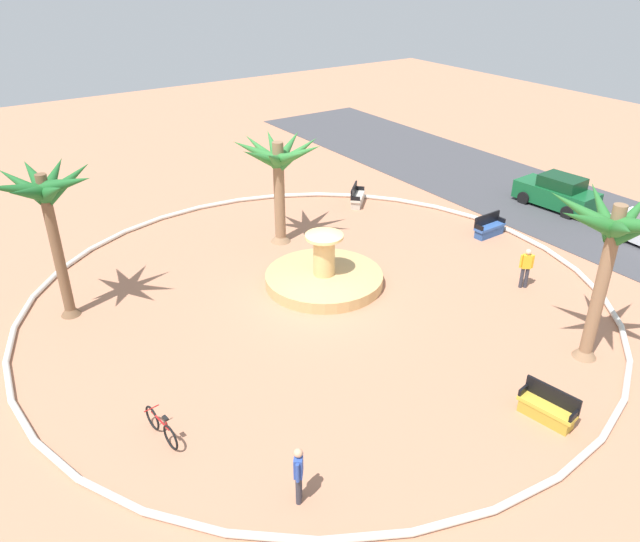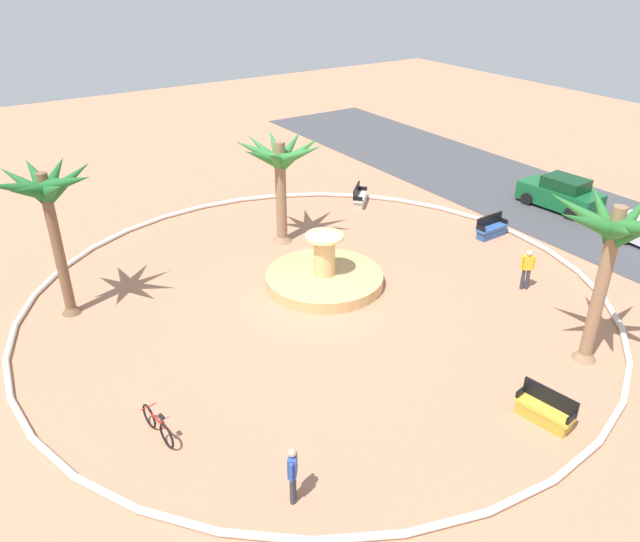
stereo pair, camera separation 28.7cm
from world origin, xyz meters
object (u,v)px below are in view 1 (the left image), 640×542
object	(u,v)px
parked_car_leftmost	(557,193)
bicycle_red_frame	(161,427)
bench_north	(357,198)
fountain	(324,277)
person_cyclist_photo	(526,266)
bench_east	(547,409)
person_cyclist_helmet	(299,472)
palm_tree_near_fountain	(46,199)
palm_tree_mid_plaza	(614,237)
palm_tree_by_curb	(278,163)
bench_west	(489,229)

from	to	relation	value
parked_car_leftmost	bicycle_red_frame	bearing A→B (deg)	-78.36
bench_north	bicycle_red_frame	size ratio (longest dim) A/B	0.87
fountain	person_cyclist_photo	xyz separation A→B (m)	(4.53, 6.23, 0.61)
bench_east	person_cyclist_helmet	world-z (taller)	person_cyclist_helmet
palm_tree_near_fountain	bench_north	world-z (taller)	palm_tree_near_fountain
palm_tree_mid_plaza	bench_east	bearing A→B (deg)	-71.17
palm_tree_near_fountain	bench_east	distance (m)	16.73
palm_tree_by_curb	bench_east	world-z (taller)	palm_tree_by_curb
palm_tree_mid_plaza	bench_east	distance (m)	5.38
bench_east	bench_west	world-z (taller)	same
palm_tree_near_fountain	bench_north	size ratio (longest dim) A/B	3.71
bicycle_red_frame	person_cyclist_helmet	size ratio (longest dim) A/B	1.06
bicycle_red_frame	person_cyclist_photo	size ratio (longest dim) A/B	1.05
bicycle_red_frame	bench_north	bearing A→B (deg)	125.99
bench_north	palm_tree_by_curb	bearing A→B (deg)	-73.70
palm_tree_mid_plaza	person_cyclist_photo	size ratio (longest dim) A/B	3.37
palm_tree_near_fountain	bicycle_red_frame	distance (m)	8.82
palm_tree_near_fountain	bench_west	bearing A→B (deg)	78.17
bench_west	person_cyclist_helmet	xyz separation A→B (m)	(7.97, -15.26, 0.56)
palm_tree_by_curb	bench_north	world-z (taller)	palm_tree_by_curb
palm_tree_mid_plaza	parked_car_leftmost	world-z (taller)	palm_tree_mid_plaza
person_cyclist_helmet	bicycle_red_frame	bearing A→B (deg)	-153.36
palm_tree_by_curb	person_cyclist_photo	xyz separation A→B (m)	(8.86, 5.63, -2.70)
palm_tree_near_fountain	palm_tree_mid_plaza	distance (m)	17.67
fountain	bench_west	distance (m)	8.78
palm_tree_mid_plaza	palm_tree_by_curb	bearing A→B (deg)	-164.38
palm_tree_near_fountain	palm_tree_mid_plaza	world-z (taller)	palm_tree_near_fountain
palm_tree_mid_plaza	bicycle_red_frame	world-z (taller)	palm_tree_mid_plaza
palm_tree_by_curb	palm_tree_mid_plaza	xyz separation A→B (m)	(13.02, 3.64, 0.64)
palm_tree_near_fountain	person_cyclist_helmet	bearing A→B (deg)	11.29
bench_east	bench_north	distance (m)	16.69
bench_west	bench_north	bearing A→B (deg)	-157.25
bicycle_red_frame	parked_car_leftmost	bearing A→B (deg)	101.64
bench_north	fountain	bearing A→B (deg)	-45.78
palm_tree_near_fountain	person_cyclist_photo	xyz separation A→B (m)	(7.75, 15.04, -3.52)
fountain	bench_north	bearing A→B (deg)	134.22
fountain	bicycle_red_frame	size ratio (longest dim) A/B	2.68
bench_east	person_cyclist_photo	bearing A→B (deg)	134.30
palm_tree_by_curb	person_cyclist_photo	distance (m)	10.84
bench_north	bicycle_red_frame	xyz separation A→B (m)	(10.53, -14.50, 0.04)
bench_west	person_cyclist_helmet	bearing A→B (deg)	-62.40
bench_east	person_cyclist_helmet	bearing A→B (deg)	-101.36
bench_east	palm_tree_near_fountain	bearing A→B (deg)	-143.90
person_cyclist_photo	bench_west	bearing A→B (deg)	148.09
person_cyclist_helmet	parked_car_leftmost	bearing A→B (deg)	112.33
fountain	parked_car_leftmost	xyz separation A→B (m)	(-0.05, 14.17, 0.47)
fountain	person_cyclist_helmet	world-z (taller)	fountain
palm_tree_near_fountain	palm_tree_by_curb	size ratio (longest dim) A/B	1.16
palm_tree_by_curb	palm_tree_mid_plaza	size ratio (longest dim) A/B	0.87
bench_north	bicycle_red_frame	world-z (taller)	bench_north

